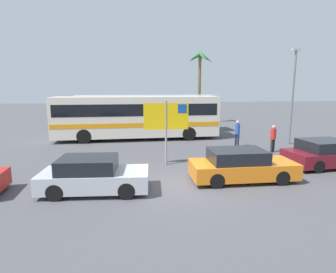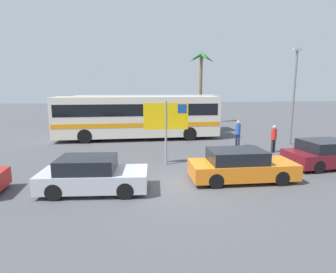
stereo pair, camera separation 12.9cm
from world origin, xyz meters
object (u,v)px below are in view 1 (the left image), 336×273
at_px(ferry_sign, 167,119).
at_px(car_silver, 93,175).
at_px(bus_rear_coach, 147,112).
at_px(pedestrian_by_bus, 237,131).
at_px(pedestrian_crossing_lot, 273,136).
at_px(car_maroon, 327,154).
at_px(bus_front_coach, 137,115).
at_px(car_orange, 241,166).

xyz_separation_m(ferry_sign, car_silver, (-3.23, -3.20, -1.69)).
bearing_deg(bus_rear_coach, pedestrian_by_bus, -51.81).
bearing_deg(pedestrian_crossing_lot, car_maroon, -1.72).
bearing_deg(pedestrian_crossing_lot, bus_rear_coach, -162.11).
distance_m(car_silver, pedestrian_by_bus, 10.73).
distance_m(pedestrian_crossing_lot, pedestrian_by_bus, 2.34).
distance_m(bus_front_coach, bus_rear_coach, 3.31).
bearing_deg(car_silver, pedestrian_crossing_lot, 31.40).
xyz_separation_m(bus_front_coach, car_silver, (-2.02, -10.37, -1.15)).
xyz_separation_m(car_orange, pedestrian_by_bus, (2.44, 6.29, 0.39)).
xyz_separation_m(bus_rear_coach, ferry_sign, (0.24, -10.34, 0.54)).
xyz_separation_m(car_maroon, pedestrian_crossing_lot, (-1.08, 3.15, 0.33)).
xyz_separation_m(bus_front_coach, ferry_sign, (1.21, -7.18, 0.54)).
bearing_deg(pedestrian_by_bus, car_orange, -147.59).
height_order(bus_rear_coach, car_maroon, bus_rear_coach).
height_order(bus_front_coach, car_orange, bus_front_coach).
xyz_separation_m(bus_front_coach, car_maroon, (8.94, -8.63, -1.15)).
bearing_deg(pedestrian_by_bus, bus_rear_coach, 91.77).
bearing_deg(ferry_sign, pedestrian_by_bus, 37.64).
bearing_deg(car_orange, car_maroon, 16.53).
height_order(car_maroon, car_orange, same).
relative_size(bus_front_coach, pedestrian_by_bus, 6.94).
xyz_separation_m(bus_front_coach, bus_rear_coach, (0.97, 3.16, 0.00)).
distance_m(bus_front_coach, ferry_sign, 7.30).
bearing_deg(ferry_sign, pedestrian_crossing_lot, 17.80).
bearing_deg(pedestrian_crossing_lot, bus_front_coach, -145.55).
bearing_deg(pedestrian_by_bus, pedestrian_crossing_lot, -86.44).
bearing_deg(car_silver, pedestrian_by_bus, 43.65).
bearing_deg(ferry_sign, car_maroon, -7.18).
xyz_separation_m(bus_rear_coach, car_orange, (2.95, -13.13, -1.15)).
relative_size(bus_rear_coach, car_maroon, 2.86).
height_order(bus_front_coach, pedestrian_crossing_lot, bus_front_coach).
bearing_deg(pedestrian_crossing_lot, ferry_sign, -96.34).
bearing_deg(ferry_sign, car_silver, -131.87).
xyz_separation_m(ferry_sign, pedestrian_by_bus, (5.15, 3.49, -1.30)).
bearing_deg(car_maroon, pedestrian_crossing_lot, 105.00).
xyz_separation_m(bus_front_coach, pedestrian_crossing_lot, (7.86, -5.48, -0.82)).
distance_m(car_maroon, car_orange, 5.20).
height_order(car_silver, pedestrian_by_bus, pedestrian_by_bus).
bearing_deg(ferry_sign, bus_rear_coach, 94.78).
relative_size(ferry_sign, pedestrian_crossing_lot, 1.95).
xyz_separation_m(bus_rear_coach, pedestrian_by_bus, (5.38, -6.84, -0.76)).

